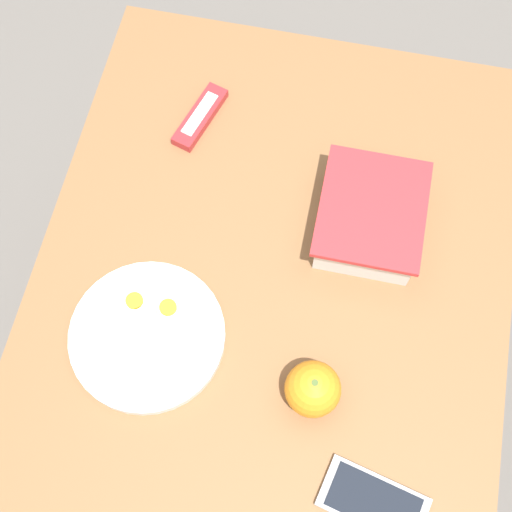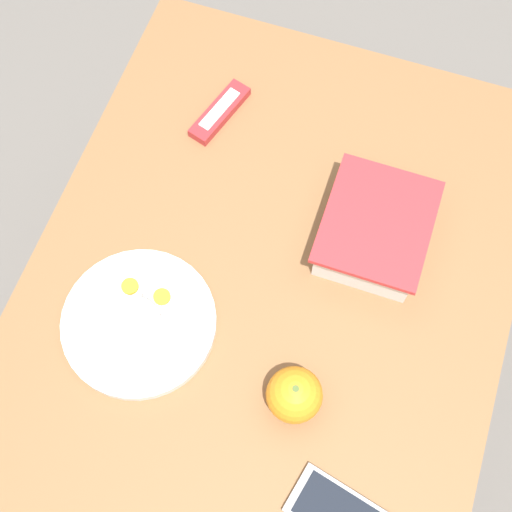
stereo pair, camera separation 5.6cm
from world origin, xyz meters
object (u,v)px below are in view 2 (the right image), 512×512
Objects in this scene: food_container at (375,231)px; rice_plate at (137,322)px; orange_fruit at (294,395)px; candy_bar at (220,112)px.

rice_plate is at bearing -49.49° from food_container.
candy_bar is (-0.46, -0.29, -0.03)m from orange_fruit.
food_container is 0.31m from orange_fruit.
food_container reaches higher than candy_bar.
food_container is at bearing 130.51° from rice_plate.
orange_fruit reaches higher than rice_plate.
rice_plate is 0.43m from candy_bar.
food_container is 0.37m from candy_bar.
food_container reaches higher than rice_plate.
candy_bar is at bearing -114.81° from food_container.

